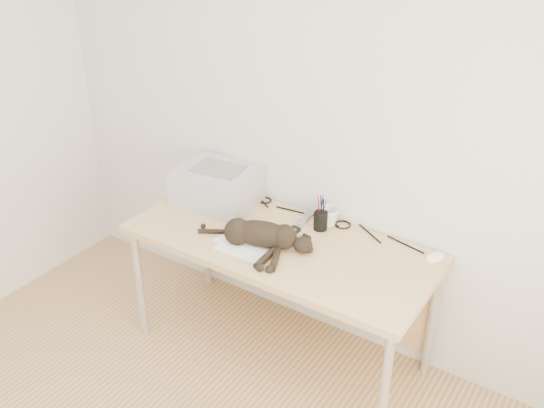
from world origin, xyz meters
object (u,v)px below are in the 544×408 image
Objects in this scene: desk at (288,255)px; mug at (329,217)px; cat at (259,235)px; mouse at (435,255)px; printer at (219,185)px; pen_cup at (321,220)px.

mug is (0.13, 0.19, 0.18)m from desk.
mouse is at bearing 10.07° from cat.
desk is 3.28× the size of printer.
desk is 0.25m from pen_cup.
mouse is at bearing 0.00° from mug.
printer reaches higher than pen_cup.
pen_cup is at bearing 44.49° from cat.
cat is 0.36m from pen_cup.
pen_cup reaches higher than desk.
pen_cup reaches higher than mug.
cat is at bearing -136.40° from mouse.
printer is 0.53m from cat.
cat is 0.87m from mouse.
pen_cup is at bearing 47.87° from desk.
printer reaches higher than mug.
mug is 0.59m from mouse.
pen_cup is (0.12, 0.13, 0.19)m from desk.
cat is (0.46, -0.27, -0.04)m from printer.
cat is at bearing -108.88° from desk.
cat is (-0.06, -0.18, 0.20)m from desk.
desk is at bearing 55.40° from cat.
desk is 0.28m from cat.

